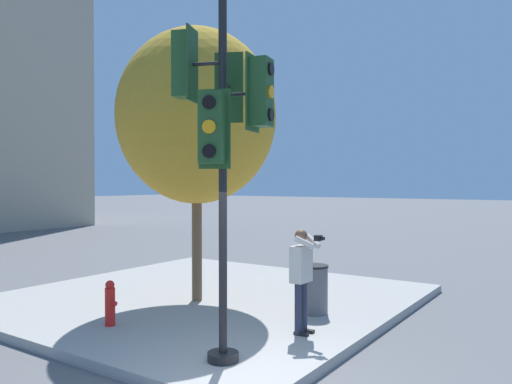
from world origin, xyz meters
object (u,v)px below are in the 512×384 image
at_px(fire_hydrant, 110,303).
at_px(trash_bin, 314,289).
at_px(person_photographer, 302,271).
at_px(traffic_signal_pole, 222,121).
at_px(street_tree, 197,117).

height_order(fire_hydrant, trash_bin, trash_bin).
bearing_deg(person_photographer, fire_hydrant, 116.50).
height_order(traffic_signal_pole, street_tree, street_tree).
bearing_deg(person_photographer, traffic_signal_pole, 170.68).
relative_size(person_photographer, fire_hydrant, 2.18).
height_order(traffic_signal_pole, trash_bin, traffic_signal_pole).
distance_m(person_photographer, trash_bin, 1.44).
relative_size(traffic_signal_pole, fire_hydrant, 6.51).
xyz_separation_m(traffic_signal_pole, street_tree, (2.53, 2.65, 0.53)).
bearing_deg(fire_hydrant, trash_bin, -42.75).
distance_m(person_photographer, street_tree, 4.14).
bearing_deg(fire_hydrant, person_photographer, -63.50).
relative_size(traffic_signal_pole, trash_bin, 5.59).
xyz_separation_m(traffic_signal_pole, fire_hydrant, (0.27, 2.66, -2.92)).
xyz_separation_m(person_photographer, street_tree, (0.79, 2.94, 2.82)).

